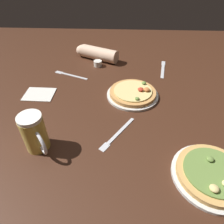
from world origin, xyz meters
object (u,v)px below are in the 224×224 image
(diner_arm, at_px, (95,53))
(fork_left, at_px, (70,75))
(pizza_plate_near, at_px, (212,174))
(beer_mug_dark, at_px, (35,133))
(ramekin_butter, at_px, (98,63))
(pizza_plate_far, at_px, (133,93))
(knife_right, at_px, (163,69))
(napkin_folded, at_px, (39,94))
(fork_spare, at_px, (117,134))

(diner_arm, bearing_deg, fork_left, -118.97)
(pizza_plate_near, xyz_separation_m, beer_mug_dark, (-0.62, 0.10, 0.06))
(pizza_plate_near, height_order, ramekin_butter, pizza_plate_near)
(pizza_plate_far, xyz_separation_m, beer_mug_dark, (-0.37, -0.36, 0.06))
(knife_right, distance_m, diner_arm, 0.46)
(ramekin_butter, xyz_separation_m, diner_arm, (-0.03, 0.10, 0.02))
(fork_left, height_order, diner_arm, diner_arm)
(fork_left, bearing_deg, ramekin_butter, 39.15)
(pizza_plate_near, distance_m, diner_arm, 1.01)
(ramekin_butter, bearing_deg, pizza_plate_far, -56.44)
(fork_left, distance_m, knife_right, 0.57)
(pizza_plate_far, bearing_deg, napkin_folded, -178.78)
(beer_mug_dark, height_order, napkin_folded, beer_mug_dark)
(knife_right, bearing_deg, fork_left, -169.90)
(beer_mug_dark, bearing_deg, fork_spare, 14.93)
(beer_mug_dark, xyz_separation_m, knife_right, (0.57, 0.65, -0.07))
(napkin_folded, relative_size, fork_left, 0.72)
(pizza_plate_near, relative_size, pizza_plate_far, 1.00)
(napkin_folded, relative_size, diner_arm, 0.52)
(ramekin_butter, height_order, knife_right, ramekin_butter)
(ramekin_butter, height_order, napkin_folded, ramekin_butter)
(napkin_folded, bearing_deg, pizza_plate_near, -31.42)
(fork_spare, bearing_deg, napkin_folded, 147.21)
(beer_mug_dark, bearing_deg, fork_left, 89.24)
(pizza_plate_far, xyz_separation_m, fork_spare, (-0.07, -0.28, -0.01))
(ramekin_butter, xyz_separation_m, napkin_folded, (-0.27, -0.33, -0.01))
(napkin_folded, bearing_deg, beer_mug_dark, -71.93)
(fork_left, xyz_separation_m, knife_right, (0.57, 0.10, 0.00))
(pizza_plate_far, height_order, fork_spare, pizza_plate_far)
(beer_mug_dark, xyz_separation_m, fork_spare, (0.30, 0.08, -0.07))
(beer_mug_dark, xyz_separation_m, fork_left, (0.01, 0.55, -0.07))
(pizza_plate_near, distance_m, napkin_folded, 0.86)
(fork_left, distance_m, diner_arm, 0.27)
(pizza_plate_near, height_order, knife_right, pizza_plate_near)
(pizza_plate_near, distance_m, beer_mug_dark, 0.64)
(ramekin_butter, distance_m, napkin_folded, 0.43)
(ramekin_butter, xyz_separation_m, knife_right, (0.41, -0.02, -0.01))
(ramekin_butter, bearing_deg, fork_spare, -76.82)
(fork_left, bearing_deg, pizza_plate_near, -46.78)
(pizza_plate_far, xyz_separation_m, napkin_folded, (-0.49, -0.01, -0.01))
(pizza_plate_near, relative_size, beer_mug_dark, 1.71)
(fork_left, height_order, fork_spare, same)
(knife_right, xyz_separation_m, fork_spare, (-0.27, -0.57, -0.00))
(ramekin_butter, xyz_separation_m, fork_left, (-0.15, -0.13, -0.01))
(ramekin_butter, height_order, fork_left, ramekin_butter)
(pizza_plate_far, relative_size, ramekin_butter, 5.14)
(pizza_plate_far, height_order, diner_arm, diner_arm)
(pizza_plate_near, xyz_separation_m, ramekin_butter, (-0.46, 0.78, 0.00))
(knife_right, relative_size, diner_arm, 0.77)
(ramekin_butter, relative_size, fork_spare, 0.26)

